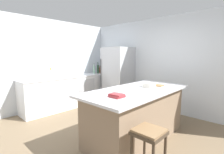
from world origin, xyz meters
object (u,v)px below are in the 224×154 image
object	(u,v)px
gin_bottle	(94,70)
cookbook_stack	(117,96)
paper_towel_roll	(70,72)
syrup_bottle	(100,70)
refrigerator	(118,76)
wine_bottle	(98,69)
soda_bottle	(105,69)
vinegar_bottle	(101,70)
sink_faucet	(62,71)
mixing_bowl	(149,85)
flower_vase	(51,74)
cutting_board	(155,85)
bar_stool	(149,139)
kitchen_island	(137,114)

from	to	relation	value
gin_bottle	cookbook_stack	world-z (taller)	gin_bottle
paper_towel_roll	syrup_bottle	distance (m)	1.27
refrigerator	gin_bottle	xyz separation A→B (m)	(-0.92, -0.21, 0.17)
syrup_bottle	wine_bottle	world-z (taller)	wine_bottle
paper_towel_roll	syrup_bottle	bearing A→B (deg)	92.11
soda_bottle	gin_bottle	distance (m)	0.41
soda_bottle	vinegar_bottle	bearing A→B (deg)	-87.53
sink_faucet	vinegar_bottle	xyz separation A→B (m)	(0.14, 1.43, -0.05)
syrup_bottle	mixing_bowl	bearing A→B (deg)	-23.00
flower_vase	cookbook_stack	xyz separation A→B (m)	(2.72, -0.30, -0.08)
soda_bottle	cutting_board	world-z (taller)	soda_bottle
soda_bottle	wine_bottle	xyz separation A→B (m)	(-0.04, -0.28, 0.03)
mixing_bowl	refrigerator	bearing A→B (deg)	148.93
bar_stool	kitchen_island	bearing A→B (deg)	133.18
syrup_bottle	wine_bottle	bearing A→B (deg)	-62.62
kitchen_island	paper_towel_roll	size ratio (longest dim) A/B	7.09
wine_bottle	cookbook_stack	size ratio (longest dim) A/B	1.77
refrigerator	cutting_board	bearing A→B (deg)	-25.09
sink_faucet	soda_bottle	distance (m)	1.63
kitchen_island	mixing_bowl	world-z (taller)	mixing_bowl
flower_vase	mixing_bowl	size ratio (longest dim) A/B	1.10
gin_bottle	cutting_board	xyz separation A→B (m)	(2.70, -0.62, -0.13)
cutting_board	paper_towel_roll	bearing A→B (deg)	-172.56
soda_bottle	cutting_board	size ratio (longest dim) A/B	0.92
paper_towel_roll	cutting_board	distance (m)	2.70
cookbook_stack	paper_towel_roll	bearing A→B (deg)	161.25
refrigerator	mixing_bowl	xyz separation A→B (m)	(1.78, -1.07, 0.07)
syrup_bottle	kitchen_island	bearing A→B (deg)	-29.50
vinegar_bottle	wine_bottle	size ratio (longest dim) A/B	0.68
sink_faucet	mixing_bowl	distance (m)	2.74
paper_towel_roll	flower_vase	bearing A→B (deg)	-87.68
paper_towel_roll	bar_stool	bearing A→B (deg)	-16.91
mixing_bowl	soda_bottle	bearing A→B (deg)	154.10
cookbook_stack	flower_vase	bearing A→B (deg)	173.78
refrigerator	vinegar_bottle	distance (m)	0.81
soda_bottle	mixing_bowl	distance (m)	2.87
wine_bottle	kitchen_island	bearing A→B (deg)	-27.29
refrigerator	wine_bottle	bearing A→B (deg)	-173.27
mixing_bowl	bar_stool	bearing A→B (deg)	-58.59
flower_vase	paper_towel_roll	bearing A→B (deg)	92.32
vinegar_bottle	cookbook_stack	distance (m)	3.38
flower_vase	wine_bottle	size ratio (longest dim) A/B	0.74
soda_bottle	sink_faucet	bearing A→B (deg)	-94.57
flower_vase	soda_bottle	xyz separation A→B (m)	(0.07, 2.00, 0.02)
sink_faucet	flower_vase	distance (m)	0.39
cutting_board	kitchen_island	bearing A→B (deg)	-93.22
refrigerator	flower_vase	xyz separation A→B (m)	(-0.87, -1.82, 0.13)
refrigerator	sink_faucet	size ratio (longest dim) A/B	6.03
wine_bottle	soda_bottle	bearing A→B (deg)	81.11
bar_stool	soda_bottle	distance (m)	4.09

